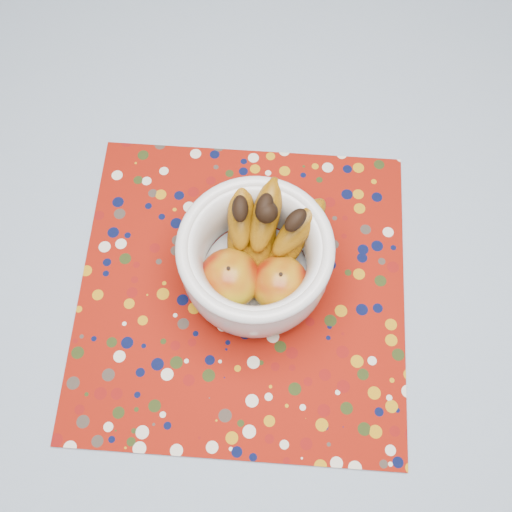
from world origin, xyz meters
name	(u,v)px	position (x,y,z in m)	size (l,w,h in m)	color
table	(281,265)	(0.00, 0.00, 0.67)	(1.20, 1.20, 0.75)	brown
tablecloth	(283,245)	(0.00, 0.00, 0.76)	(1.32, 1.32, 0.01)	slate
placemat	(242,290)	(-0.05, -0.08, 0.76)	(0.45, 0.45, 0.00)	maroon
fruit_bowl	(259,254)	(-0.03, -0.05, 0.83)	(0.22, 0.21, 0.16)	silver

